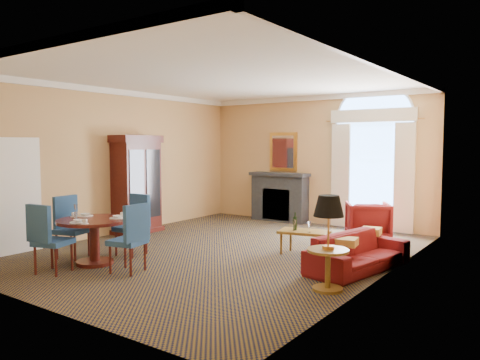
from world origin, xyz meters
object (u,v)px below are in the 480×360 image
Objects in this scene: armoire at (137,186)px; dining_table at (94,231)px; coffee_table at (304,232)px; sofa at (358,252)px; side_table at (328,230)px; armchair at (368,221)px.

dining_table is (1.56, -2.35, -0.50)m from armoire.
coffee_table is (4.10, 0.23, -0.64)m from armoire.
dining_table reaches higher than sofa.
side_table reaches higher than coffee_table.
armchair is at bearing 28.20° from sofa.
armoire is 2.27× the size of coffee_table.
armchair is 0.90× the size of coffee_table.
coffee_table is at bearing 48.25° from armchair.
dining_table is 5.47m from armchair.
armchair is at bearing 101.96° from side_table.
sofa is 2.48m from armchair.
side_table is at bearing -14.64° from armoire.
sofa is 1.53× the size of side_table.
dining_table is 1.25× the size of coffee_table.
side_table is (0.77, -3.62, 0.44)m from armchair.
side_table reaches higher than armchair.
coffee_table is at bearing 45.38° from dining_table.
side_table reaches higher than sofa.
coffee_table is (-1.17, 0.37, 0.13)m from sofa.
dining_table is 4.32m from sofa.
dining_table is at bearing 27.83° from armchair.
side_table reaches higher than dining_table.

